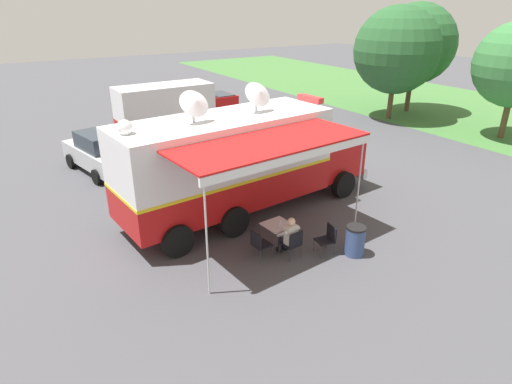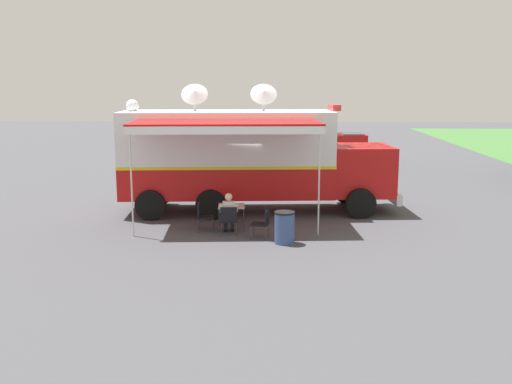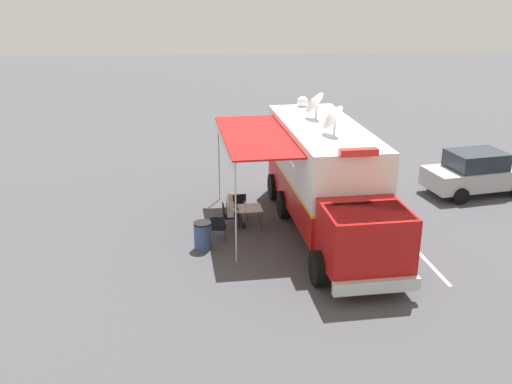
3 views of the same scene
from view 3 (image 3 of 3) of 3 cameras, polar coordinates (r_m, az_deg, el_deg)
name	(u,v)px [view 3 (image 3 of 3)]	position (r m, az deg, el deg)	size (l,w,h in m)	color
ground_plane	(320,221)	(21.01, 6.28, -2.84)	(100.00, 100.00, 0.00)	#47474C
lot_stripe	(416,250)	(19.41, 15.40, -5.47)	(0.12, 4.80, 0.01)	silver
command_truck	(327,176)	(19.64, 6.95, 1.55)	(5.51, 9.67, 4.53)	#B71414
folding_table	(250,209)	(20.13, -0.59, -1.69)	(0.87, 0.87, 0.73)	silver
water_bottle	(245,205)	(20.08, -1.07, -1.25)	(0.07, 0.07, 0.22)	silver
folding_chair_at_table	(227,214)	(20.17, -2.86, -2.16)	(0.52, 0.52, 0.87)	black
folding_chair_beside_table	(240,205)	(20.97, -1.59, -1.26)	(0.52, 0.52, 0.87)	black
folding_chair_spare_by_truck	(218,226)	(19.22, -3.73, -3.33)	(0.55, 0.55, 0.87)	black
seated_responder	(232,210)	(20.14, -2.33, -1.76)	(0.69, 0.59, 1.25)	silver
trash_bin	(203,236)	(18.69, -5.23, -4.27)	(0.57, 0.57, 0.91)	#384C7F
car_behind_truck	(477,173)	(24.92, 20.81, 1.79)	(4.48, 2.63, 1.76)	#B2B5BA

